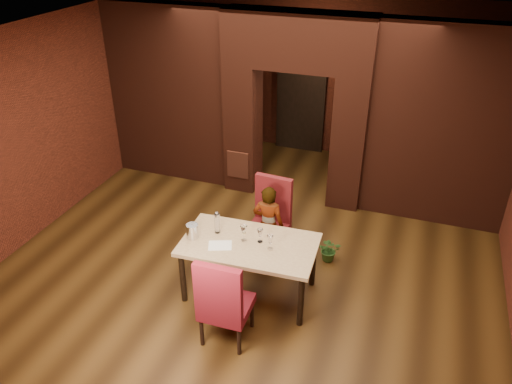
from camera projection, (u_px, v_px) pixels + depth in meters
floor at (256, 255)px, 7.54m from camera, size 8.00×8.00×0.00m
ceiling at (256, 39)px, 5.95m from camera, size 7.00×8.00×0.04m
wall_back at (322, 77)px, 10.02m from camera, size 7.00×0.04×3.20m
wall_left at (44, 126)px, 7.76m from camera, size 0.04×8.00×3.20m
pillar_left at (243, 128)px, 8.88m from camera, size 0.55×0.55×2.30m
pillar_right at (349, 142)px, 8.33m from camera, size 0.55×0.55×2.30m
lintel at (298, 41)px, 7.81m from camera, size 2.45×0.55×0.90m
wing_wall_left at (170, 95)px, 9.07m from camera, size 2.28×0.35×3.20m
wing_wall_right at (443, 128)px, 7.70m from camera, size 2.28×0.35×3.20m
vent_panel at (238, 165)px, 8.94m from camera, size 0.40×0.03×0.50m
rear_door at (301, 102)px, 10.36m from camera, size 0.90×0.08×2.10m
rear_door_frame at (301, 102)px, 10.32m from camera, size 1.02×0.04×2.22m
dining_table at (249, 268)px, 6.61m from camera, size 1.79×1.07×0.82m
chair_far at (267, 221)px, 7.22m from camera, size 0.60×0.60×1.23m
chair_near at (226, 297)px, 5.82m from camera, size 0.57×0.57×1.23m
person_seated at (268, 225)px, 7.14m from camera, size 0.47×0.32×1.23m
wine_glass_a at (244, 233)px, 6.40m from camera, size 0.09×0.09×0.23m
wine_glass_b at (260, 235)px, 6.38m from camera, size 0.08×0.08×0.20m
wine_glass_c at (270, 242)px, 6.25m from camera, size 0.08×0.08×0.21m
tasting_sheet at (220, 245)px, 6.36m from camera, size 0.35×0.31×0.00m
wine_bucket at (192, 231)px, 6.47m from camera, size 0.16×0.16×0.19m
water_bottle at (217, 223)px, 6.54m from camera, size 0.07×0.07×0.31m
potted_plant at (329, 250)px, 7.34m from camera, size 0.39×0.36×0.37m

